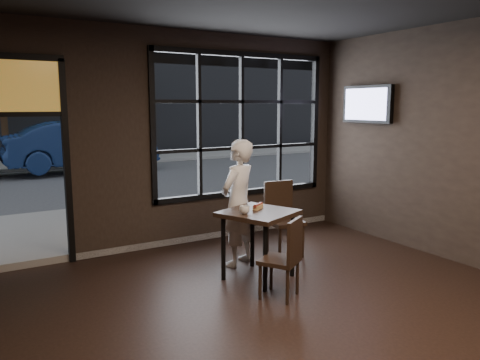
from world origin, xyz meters
TOP-DOWN VIEW (x-y plane):
  - floor at (0.00, 0.00)m, footprint 6.00×7.00m
  - window_frame at (1.20, 3.50)m, footprint 3.06×0.12m
  - stained_transom at (-2.10, 3.50)m, footprint 1.20×0.06m
  - street_asphalt at (0.00, 24.00)m, footprint 60.00×41.00m
  - cafe_table at (0.35, 1.68)m, footprint 1.03×1.03m
  - chair_near at (0.23, 1.07)m, footprint 0.54×0.54m
  - chair_window at (1.15, 2.22)m, footprint 0.50×0.50m
  - man at (0.40, 2.25)m, footprint 0.73×0.63m
  - hotdog at (0.41, 1.78)m, footprint 0.21×0.18m
  - cup at (0.13, 1.64)m, footprint 0.16×0.16m
  - tv at (2.93, 2.49)m, footprint 0.11×1.01m
  - navy_car at (0.56, 12.27)m, footprint 4.64×1.65m
  - tree_left at (-1.39, 14.96)m, footprint 2.65×2.65m
  - tree_right at (2.54, 15.08)m, footprint 2.25×2.25m

SIDE VIEW (x-z plane):
  - street_asphalt at x=0.00m, z-range -0.04..0.00m
  - floor at x=0.00m, z-range -0.02..0.00m
  - cafe_table at x=0.35m, z-range 0.00..0.85m
  - chair_near at x=0.23m, z-range 0.00..0.91m
  - chair_window at x=1.15m, z-range 0.00..1.04m
  - man at x=0.40m, z-range 0.00..1.68m
  - navy_car at x=0.56m, z-range 0.10..1.62m
  - hotdog at x=0.41m, z-range 0.84..0.90m
  - cup at x=0.13m, z-range 0.84..0.94m
  - window_frame at x=1.20m, z-range 0.66..2.94m
  - tv at x=2.93m, z-range 1.83..2.42m
  - stained_transom at x=-2.10m, z-range 2.00..2.70m
  - tree_right at x=2.54m, z-range 0.79..4.63m
  - tree_left at x=-1.39m, z-range 0.92..5.44m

